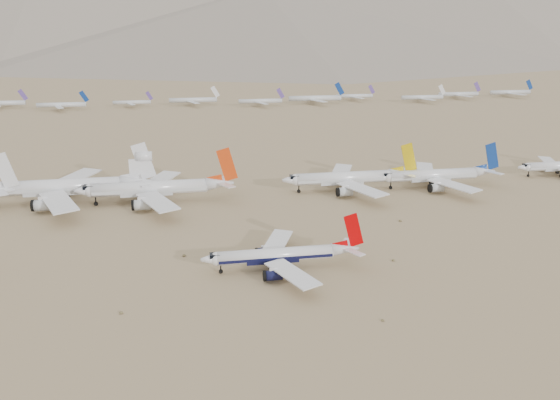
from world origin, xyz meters
name	(u,v)px	position (x,y,z in m)	size (l,w,h in m)	color
ground	(305,270)	(0.00, 0.00, 0.00)	(7000.00, 7000.00, 0.00)	#927A55
main_airliner	(282,255)	(-5.53, 1.87, 3.87)	(39.91, 38.98, 14.08)	silver
row2_navy_widebody	(437,175)	(67.24, 66.59, 4.74)	(47.69, 46.64, 16.97)	silver
row2_gold_tail	(349,178)	(32.18, 67.66, 4.96)	(49.82, 48.72, 17.74)	silver
row2_orange_tail	(157,188)	(-39.31, 64.70, 5.35)	(53.48, 52.31, 19.08)	silver
row2_white_trijet	(67,186)	(-70.39, 70.33, 6.05)	(59.01, 57.67, 20.91)	silver
distant_storage_row	(230,100)	(8.72, 320.08, 4.32)	(568.86, 58.51, 14.96)	silver
foothills	(427,25)	(526.68, 1100.00, 67.15)	(4637.50, 1395.00, 155.00)	slate
desert_scrub	(362,335)	(4.45, -32.83, 0.29)	(272.15, 121.67, 0.63)	brown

